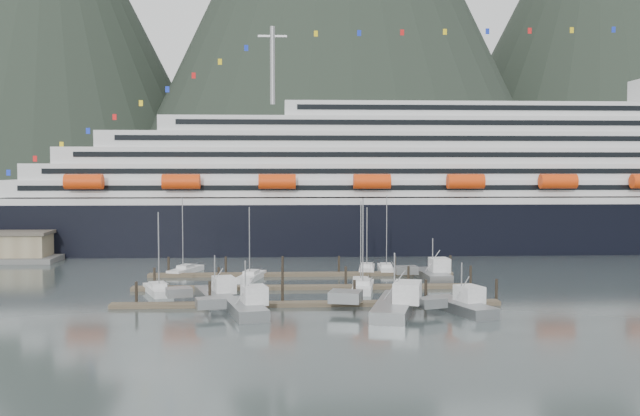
% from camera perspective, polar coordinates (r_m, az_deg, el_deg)
% --- Properties ---
extents(ground, '(1600.00, 1600.00, 0.00)m').
position_cam_1_polar(ground, '(103.05, 1.61, -6.43)').
color(ground, '#404B4B').
rests_on(ground, ground).
extents(mountains, '(870.00, 440.00, 420.00)m').
position_cam_1_polar(mountains, '(707.86, 2.19, 14.94)').
color(mountains, black).
rests_on(mountains, ground).
extents(cruise_ship, '(210.00, 30.40, 50.30)m').
position_cam_1_polar(cruise_ship, '(160.90, 10.80, 1.22)').
color(cruise_ship, black).
rests_on(cruise_ship, ground).
extents(dock_near, '(48.18, 2.28, 3.20)m').
position_cam_1_polar(dock_near, '(92.94, -0.97, -7.28)').
color(dock_near, '#4B3F30').
rests_on(dock_near, ground).
extents(dock_mid, '(48.18, 2.28, 3.20)m').
position_cam_1_polar(dock_mid, '(105.75, -1.20, -6.02)').
color(dock_mid, '#4B3F30').
rests_on(dock_mid, ground).
extents(dock_far, '(48.18, 2.28, 3.20)m').
position_cam_1_polar(dock_far, '(118.61, -1.38, -5.04)').
color(dock_far, '#4B3F30').
rests_on(dock_far, ground).
extents(sailboat_a, '(5.41, 9.09, 11.55)m').
position_cam_1_polar(sailboat_a, '(104.17, -12.25, -6.17)').
color(sailboat_a, silver).
rests_on(sailboat_a, ground).
extents(sailboat_b, '(4.46, 9.46, 11.55)m').
position_cam_1_polar(sailboat_b, '(114.93, -5.26, -5.26)').
color(sailboat_b, silver).
rests_on(sailboat_b, ground).
extents(sailboat_c, '(4.10, 9.75, 13.34)m').
position_cam_1_polar(sailboat_c, '(104.39, 3.31, -6.08)').
color(sailboat_c, silver).
rests_on(sailboat_c, ground).
extents(sailboat_d, '(3.18, 9.71, 12.72)m').
position_cam_1_polar(sailboat_d, '(107.54, 3.12, -5.83)').
color(sailboat_d, silver).
rests_on(sailboat_d, ground).
extents(sailboat_e, '(5.21, 8.99, 12.66)m').
position_cam_1_polar(sailboat_e, '(123.47, -10.21, -4.72)').
color(sailboat_e, silver).
rests_on(sailboat_e, ground).
extents(sailboat_f, '(3.47, 8.47, 11.05)m').
position_cam_1_polar(sailboat_f, '(123.23, 3.60, -4.70)').
color(sailboat_f, silver).
rests_on(sailboat_f, ground).
extents(sailboat_g, '(2.77, 9.26, 12.99)m').
position_cam_1_polar(sailboat_g, '(123.62, 5.05, -4.68)').
color(sailboat_g, silver).
rests_on(sailboat_g, ground).
extents(trawler_a, '(9.39, 12.33, 6.50)m').
position_cam_1_polar(trawler_a, '(96.65, -8.09, -6.58)').
color(trawler_a, gray).
rests_on(trawler_a, ground).
extents(trawler_b, '(8.76, 11.16, 6.90)m').
position_cam_1_polar(trawler_b, '(87.91, -5.78, -7.50)').
color(trawler_b, gray).
rests_on(trawler_b, ground).
extents(trawler_c, '(11.64, 15.75, 7.82)m').
position_cam_1_polar(trawler_c, '(88.78, 5.57, -7.34)').
color(trawler_c, gray).
rests_on(trawler_c, ground).
extents(trawler_d, '(9.06, 11.31, 6.43)m').
position_cam_1_polar(trawler_d, '(90.23, 10.65, -7.29)').
color(trawler_d, gray).
rests_on(trawler_d, ground).
extents(trawler_e, '(8.36, 10.96, 7.00)m').
position_cam_1_polar(trawler_e, '(115.37, 8.50, -5.00)').
color(trawler_e, gray).
rests_on(trawler_e, ground).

